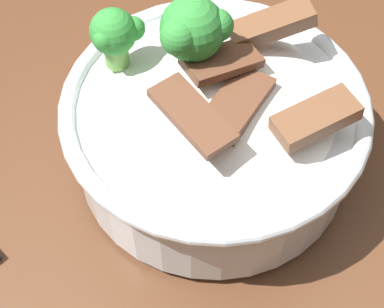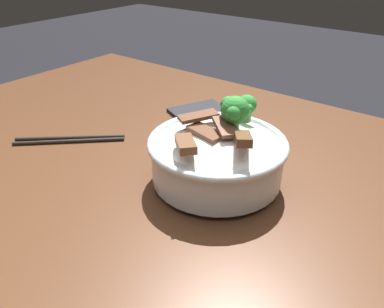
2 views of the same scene
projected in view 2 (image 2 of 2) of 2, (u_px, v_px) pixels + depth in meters
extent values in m
cube|color=#56331E|center=(152.00, 197.00, 0.61)|extent=(1.30, 1.00, 0.04)
cube|color=#56331E|center=(121.00, 170.00, 1.38)|extent=(0.09, 0.09, 0.70)
cylinder|color=silver|center=(216.00, 179.00, 0.61)|extent=(0.09, 0.09, 0.01)
cylinder|color=silver|center=(217.00, 160.00, 0.60)|extent=(0.20, 0.20, 0.06)
torus|color=silver|center=(218.00, 142.00, 0.58)|extent=(0.22, 0.22, 0.01)
ellipsoid|color=white|center=(217.00, 151.00, 0.59)|extent=(0.18, 0.18, 0.07)
cube|color=brown|center=(243.00, 139.00, 0.52)|extent=(0.05, 0.06, 0.03)
cube|color=brown|center=(205.00, 133.00, 0.56)|extent=(0.06, 0.04, 0.01)
cube|color=brown|center=(185.00, 144.00, 0.52)|extent=(0.06, 0.05, 0.02)
cube|color=brown|center=(198.00, 116.00, 0.59)|extent=(0.05, 0.07, 0.01)
cube|color=brown|center=(225.00, 127.00, 0.56)|extent=(0.06, 0.05, 0.01)
cylinder|color=#6BA84C|center=(246.00, 116.00, 0.62)|extent=(0.02, 0.02, 0.02)
sphere|color=green|center=(247.00, 105.00, 0.61)|extent=(0.03, 0.03, 0.03)
sphere|color=green|center=(242.00, 102.00, 0.61)|extent=(0.02, 0.02, 0.02)
sphere|color=green|center=(248.00, 109.00, 0.60)|extent=(0.02, 0.02, 0.02)
cylinder|color=#5B9947|center=(234.00, 127.00, 0.58)|extent=(0.02, 0.02, 0.03)
sphere|color=green|center=(235.00, 110.00, 0.56)|extent=(0.04, 0.04, 0.04)
sphere|color=green|center=(228.00, 104.00, 0.57)|extent=(0.02, 0.02, 0.02)
sphere|color=green|center=(234.00, 113.00, 0.55)|extent=(0.02, 0.02, 0.02)
cylinder|color=#28231E|center=(69.00, 141.00, 0.73)|extent=(0.16, 0.15, 0.01)
cylinder|color=#28231E|center=(70.00, 138.00, 0.74)|extent=(0.16, 0.14, 0.01)
cube|color=#28282D|center=(204.00, 115.00, 0.83)|extent=(0.17, 0.16, 0.01)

